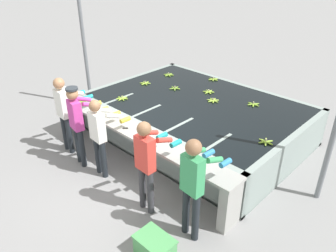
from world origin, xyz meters
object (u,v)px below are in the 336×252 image
Objects in this scene: worker_2 at (100,132)px; banana_bunch_floating_8 at (266,142)px; banana_bunch_floating_6 at (209,92)px; support_post_left at (84,48)px; worker_1 at (78,119)px; banana_bunch_floating_4 at (213,79)px; banana_bunch_floating_7 at (175,88)px; knife_0 at (99,111)px; worker_0 at (65,108)px; crate at (155,247)px; worker_4 at (194,181)px; banana_bunch_floating_1 at (122,98)px; knife_1 at (129,128)px; banana_bunch_floating_5 at (253,104)px; worker_3 at (147,159)px; banana_bunch_floating_0 at (213,100)px; banana_bunch_ledge_0 at (81,102)px; banana_bunch_floating_2 at (145,83)px; banana_bunch_floating_3 at (169,75)px.

worker_2 is 5.52× the size of banana_bunch_floating_8.
support_post_left is at bearing -157.27° from banana_bunch_floating_6.
worker_1 is 3.78m from banana_bunch_floating_4.
banana_bunch_floating_8 is (2.83, -0.72, -0.00)m from banana_bunch_floating_7.
knife_0 is 0.09× the size of support_post_left.
banana_bunch_floating_7 reaches higher than knife_0.
support_post_left is at bearing 142.71° from worker_1.
worker_0 is 5.85× the size of banana_bunch_floating_4.
crate is at bearing -22.58° from knife_0.
support_post_left reaches higher than knife_0.
worker_4 reaches higher than banana_bunch_floating_4.
banana_bunch_floating_1 reaches higher than knife_1.
banana_bunch_floating_5 is at bearing 49.57° from knife_0.
banana_bunch_floating_8 is at bearing 27.42° from worker_0.
worker_3 is 5.82× the size of banana_bunch_floating_0.
knife_1 is at bearing 66.76° from worker_2.
crate is at bearing -17.44° from worker_2.
worker_2 is 3.34m from banana_bunch_floating_5.
worker_0 is 5.86× the size of banana_bunch_floating_0.
banana_bunch_floating_1 is at bearing -109.31° from banana_bunch_floating_7.
worker_4 is 1.83m from banana_bunch_floating_8.
worker_1 is at bearing -74.73° from banana_bunch_floating_1.
worker_2 is 1.56m from banana_bunch_ledge_0.
worker_3 is 5.81× the size of banana_bunch_floating_4.
worker_0 is 3.47m from crate.
worker_1 is 2.92m from support_post_left.
worker_3 is 5.80× the size of banana_bunch_floating_2.
worker_2 is at bearing -67.73° from banana_bunch_floating_3.
banana_bunch_floating_5 is 1.00× the size of banana_bunch_floating_6.
banana_bunch_floating_1 is 1.02× the size of banana_bunch_floating_7.
worker_2 is at bearing 7.18° from worker_1.
banana_bunch_floating_0 is 1.94m from banana_bunch_floating_3.
worker_4 reaches higher than worker_2.
worker_3 is at bearing -2.53° from worker_2.
worker_4 is 3.42m from banana_bunch_floating_1.
worker_0 is at bearing -129.75° from banana_bunch_floating_5.
worker_1 reaches higher than banana_bunch_floating_0.
worker_0 is 5.84× the size of banana_bunch_floating_2.
banana_bunch_floating_5 is (1.56, -0.63, 0.00)m from banana_bunch_floating_4.
banana_bunch_floating_1 is 1.05m from banana_bunch_floating_2.
worker_1 reaches higher than banana_bunch_floating_1.
worker_4 reaches higher than banana_bunch_floating_8.
worker_3 reaches higher than banana_bunch_floating_0.
worker_1 is 5.81× the size of banana_bunch_floating_2.
banana_bunch_floating_8 is (3.51, 1.82, -0.10)m from worker_0.
worker_1 is 1.91m from worker_3.
worker_3 is 0.98× the size of worker_4.
worker_1 is 2.87m from crate.
banana_bunch_floating_6 is at bearing 90.26° from knife_1.
worker_3 is (1.33, -0.06, 0.06)m from worker_2.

